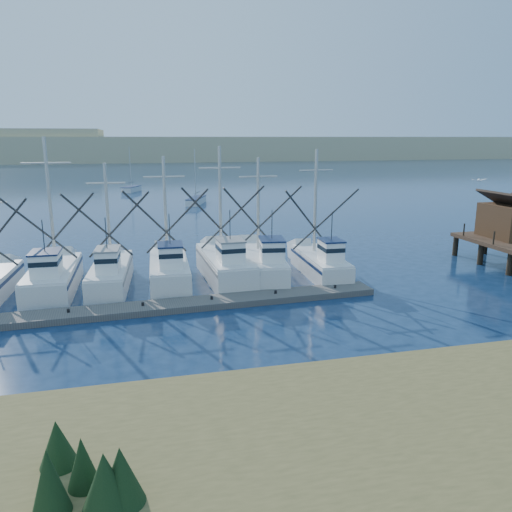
# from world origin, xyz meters

# --- Properties ---
(ground) EXTENTS (500.00, 500.00, 0.00)m
(ground) POSITION_xyz_m (0.00, 0.00, 0.00)
(ground) COLOR #0D223C
(ground) RESTS_ON ground
(shore_bank) EXTENTS (40.00, 10.00, 1.60)m
(shore_bank) POSITION_xyz_m (-8.00, -10.00, 0.80)
(shore_bank) COLOR #4C422D
(shore_bank) RESTS_ON ground
(floating_dock) EXTENTS (28.55, 3.29, 0.38)m
(floating_dock) POSITION_xyz_m (-7.38, 6.83, 0.19)
(floating_dock) COLOR #57534E
(floating_dock) RESTS_ON ground
(dune_ridge) EXTENTS (360.00, 60.00, 10.00)m
(dune_ridge) POSITION_xyz_m (0.00, 210.00, 5.00)
(dune_ridge) COLOR tan
(dune_ridge) RESTS_ON ground
(trawler_fleet) EXTENTS (28.45, 9.04, 9.79)m
(trawler_fleet) POSITION_xyz_m (-6.80, 11.88, 0.99)
(trawler_fleet) COLOR silver
(trawler_fleet) RESTS_ON ground
(sailboat_near) EXTENTS (3.81, 6.60, 8.10)m
(sailboat_near) POSITION_xyz_m (1.42, 53.78, 0.49)
(sailboat_near) COLOR silver
(sailboat_near) RESTS_ON ground
(sailboat_far) EXTENTS (3.67, 5.27, 8.10)m
(sailboat_far) POSITION_xyz_m (-8.04, 73.77, 0.50)
(sailboat_far) COLOR silver
(sailboat_far) RESTS_ON ground
(flying_gull) EXTENTS (1.05, 0.19, 0.19)m
(flying_gull) POSITION_xyz_m (14.34, 7.35, 7.03)
(flying_gull) COLOR white
(flying_gull) RESTS_ON ground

